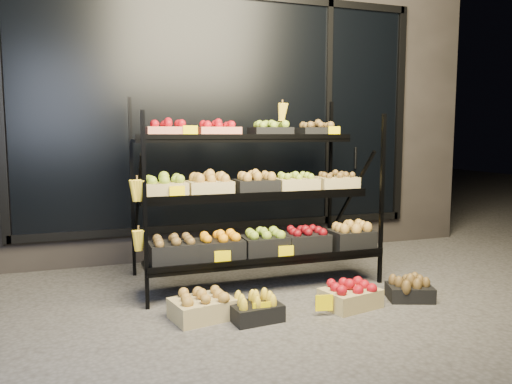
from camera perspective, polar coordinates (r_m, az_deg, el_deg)
name	(u,v)px	position (r m, az deg, el deg)	size (l,w,h in m)	color
ground	(281,302)	(4.07, 2.88, -12.39)	(24.00, 24.00, 0.00)	#514F4C
building	(203,100)	(6.33, -6.03, 10.43)	(6.00, 2.08, 3.50)	#2D2826
display_rack	(255,195)	(4.43, -0.09, -0.32)	(2.18, 1.02, 1.73)	black
tag_floor_a	(262,316)	(3.59, 0.65, -14.00)	(0.13, 0.01, 0.12)	#FEDC00
tag_floor_b	(324,308)	(3.77, 7.79, -13.02)	(0.13, 0.01, 0.12)	#FEDC00
floor_crate_left	(202,305)	(3.70, -6.16, -12.74)	(0.48, 0.39, 0.21)	tan
floor_crate_midleft	(255,308)	(3.66, -0.06, -13.16)	(0.38, 0.29, 0.19)	black
floor_crate_midright	(350,295)	(3.98, 10.72, -11.45)	(0.47, 0.39, 0.21)	tan
floor_crate_right	(410,289)	(4.26, 17.17, -10.57)	(0.41, 0.36, 0.18)	black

